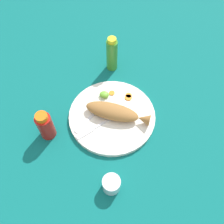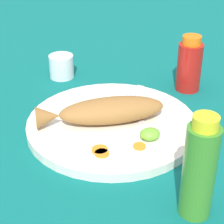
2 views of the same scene
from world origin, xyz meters
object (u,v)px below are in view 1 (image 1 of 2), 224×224
(main_plate, at_px, (112,116))
(salt_cup, at_px, (111,185))
(fried_fish, at_px, (115,112))
(hot_sauce_bottle_red, at_px, (45,126))
(fork_near, at_px, (95,128))
(fork_far, at_px, (90,118))
(hot_sauce_bottle_green, at_px, (112,54))

(main_plate, distance_m, salt_cup, 0.28)
(fried_fish, distance_m, hot_sauce_bottle_red, 0.26)
(fork_near, bearing_deg, fork_far, -95.61)
(fried_fish, distance_m, fork_near, 0.10)
(main_plate, relative_size, hot_sauce_bottle_green, 2.03)
(fork_far, bearing_deg, hot_sauce_bottle_green, -159.04)
(fork_near, distance_m, hot_sauce_bottle_red, 0.18)
(main_plate, bearing_deg, hot_sauce_bottle_red, 22.50)
(fork_far, xyz_separation_m, hot_sauce_bottle_green, (-0.06, -0.29, 0.06))
(fried_fish, height_order, salt_cup, fried_fish)
(hot_sauce_bottle_green, bearing_deg, fork_far, 78.51)
(fried_fish, xyz_separation_m, fork_near, (0.07, 0.06, -0.02))
(main_plate, xyz_separation_m, fried_fish, (-0.01, 0.00, 0.03))
(fork_near, relative_size, hot_sauce_bottle_red, 1.14)
(main_plate, bearing_deg, fork_far, 16.67)
(hot_sauce_bottle_red, relative_size, salt_cup, 2.16)
(hot_sauce_bottle_green, relative_size, salt_cup, 2.73)
(main_plate, height_order, fork_far, fork_far)
(fork_near, distance_m, salt_cup, 0.23)
(main_plate, distance_m, fork_far, 0.09)
(fork_near, bearing_deg, main_plate, -172.50)
(hot_sauce_bottle_green, bearing_deg, main_plate, 95.67)
(hot_sauce_bottle_green, height_order, salt_cup, hot_sauce_bottle_green)
(fried_fish, height_order, hot_sauce_bottle_red, hot_sauce_bottle_red)
(fried_fish, relative_size, salt_cup, 4.23)
(fork_far, height_order, salt_cup, salt_cup)
(fork_near, bearing_deg, hot_sauce_bottle_green, -135.69)
(hot_sauce_bottle_red, bearing_deg, salt_cup, 145.35)
(fork_near, xyz_separation_m, salt_cup, (-0.08, 0.21, 0.01))
(main_plate, height_order, hot_sauce_bottle_green, hot_sauce_bottle_green)
(fork_far, relative_size, hot_sauce_bottle_green, 0.98)
(fried_fish, xyz_separation_m, hot_sauce_bottle_green, (0.04, -0.27, 0.04))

